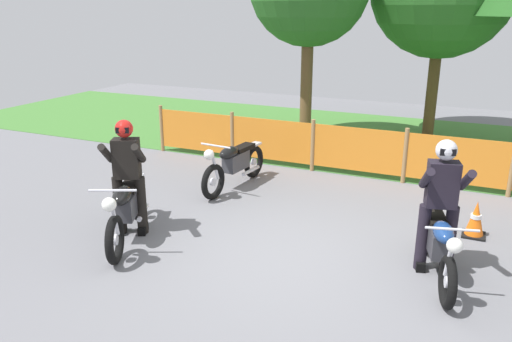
{
  "coord_description": "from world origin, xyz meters",
  "views": [
    {
      "loc": [
        2.11,
        -5.78,
        3.17
      ],
      "look_at": [
        -0.77,
        0.58,
        0.9
      ],
      "focal_mm": 35.69,
      "sensor_mm": 36.0,
      "label": 1
    }
  ],
  "objects_px": {
    "motorcycle_lead": "(127,208)",
    "rider_third": "(441,199)",
    "traffic_cone": "(476,219)",
    "motorcycle_third": "(439,245)",
    "rider_lead": "(128,171)",
    "motorcycle_trailing": "(234,164)"
  },
  "relations": [
    {
      "from": "motorcycle_lead",
      "to": "rider_third",
      "type": "bearing_deg",
      "value": 77.49
    },
    {
      "from": "motorcycle_lead",
      "to": "traffic_cone",
      "type": "distance_m",
      "value": 4.97
    },
    {
      "from": "rider_third",
      "to": "motorcycle_third",
      "type": "bearing_deg",
      "value": 0.51
    },
    {
      "from": "motorcycle_third",
      "to": "rider_lead",
      "type": "xyz_separation_m",
      "value": [
        -4.19,
        -0.48,
        0.51
      ]
    },
    {
      "from": "motorcycle_lead",
      "to": "rider_third",
      "type": "relative_size",
      "value": 1.13
    },
    {
      "from": "motorcycle_trailing",
      "to": "motorcycle_third",
      "type": "bearing_deg",
      "value": 68.97
    },
    {
      "from": "rider_third",
      "to": "traffic_cone",
      "type": "bearing_deg",
      "value": 146.14
    },
    {
      "from": "motorcycle_lead",
      "to": "traffic_cone",
      "type": "xyz_separation_m",
      "value": [
        4.48,
        2.15,
        -0.21
      ]
    },
    {
      "from": "motorcycle_lead",
      "to": "traffic_cone",
      "type": "bearing_deg",
      "value": 90.78
    },
    {
      "from": "motorcycle_lead",
      "to": "motorcycle_trailing",
      "type": "relative_size",
      "value": 0.96
    },
    {
      "from": "motorcycle_lead",
      "to": "motorcycle_third",
      "type": "distance_m",
      "value": 4.15
    },
    {
      "from": "motorcycle_lead",
      "to": "motorcycle_trailing",
      "type": "bearing_deg",
      "value": 146.28
    },
    {
      "from": "motorcycle_third",
      "to": "traffic_cone",
      "type": "relative_size",
      "value": 3.53
    },
    {
      "from": "rider_lead",
      "to": "rider_third",
      "type": "height_order",
      "value": "same"
    },
    {
      "from": "motorcycle_lead",
      "to": "traffic_cone",
      "type": "height_order",
      "value": "motorcycle_lead"
    },
    {
      "from": "rider_lead",
      "to": "traffic_cone",
      "type": "bearing_deg",
      "value": 88.21
    },
    {
      "from": "motorcycle_lead",
      "to": "motorcycle_third",
      "type": "xyz_separation_m",
      "value": [
        4.1,
        0.68,
        -0.03
      ]
    },
    {
      "from": "motorcycle_trailing",
      "to": "rider_lead",
      "type": "bearing_deg",
      "value": -6.0
    },
    {
      "from": "rider_lead",
      "to": "traffic_cone",
      "type": "relative_size",
      "value": 3.19
    },
    {
      "from": "motorcycle_trailing",
      "to": "traffic_cone",
      "type": "bearing_deg",
      "value": 90.11
    },
    {
      "from": "motorcycle_trailing",
      "to": "motorcycle_third",
      "type": "height_order",
      "value": "motorcycle_trailing"
    },
    {
      "from": "motorcycle_third",
      "to": "rider_third",
      "type": "height_order",
      "value": "rider_third"
    }
  ]
}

